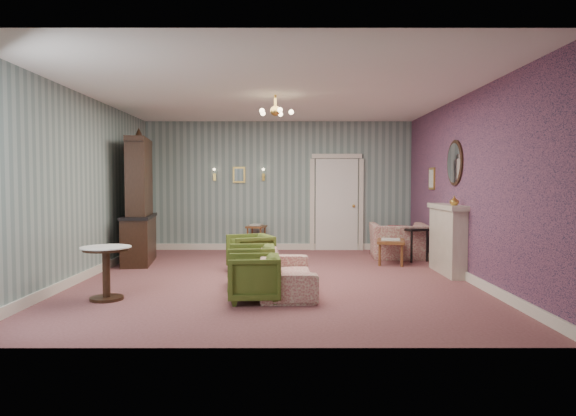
{
  "coord_description": "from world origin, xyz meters",
  "views": [
    {
      "loc": [
        0.19,
        -8.18,
        1.52
      ],
      "look_at": [
        0.2,
        0.4,
        1.1
      ],
      "focal_mm": 32.22,
      "sensor_mm": 36.0,
      "label": 1
    }
  ],
  "objects_px": {
    "side_table_black": "(414,245)",
    "pedestal_table": "(106,273)",
    "dresser": "(139,197)",
    "olive_chair_a": "(254,276)",
    "olive_chair_c": "(250,251)",
    "coffee_table": "(390,251)",
    "olive_chair_b": "(251,264)",
    "wingback_chair": "(398,235)",
    "fireplace": "(447,239)",
    "sofa_chintz": "(287,265)"
  },
  "relations": [
    {
      "from": "olive_chair_a",
      "to": "coffee_table",
      "type": "relative_size",
      "value": 0.75
    },
    {
      "from": "fireplace",
      "to": "coffee_table",
      "type": "relative_size",
      "value": 1.57
    },
    {
      "from": "olive_chair_c",
      "to": "side_table_black",
      "type": "height_order",
      "value": "olive_chair_c"
    },
    {
      "from": "dresser",
      "to": "olive_chair_b",
      "type": "bearing_deg",
      "value": -53.12
    },
    {
      "from": "sofa_chintz",
      "to": "side_table_black",
      "type": "height_order",
      "value": "sofa_chintz"
    },
    {
      "from": "olive_chair_b",
      "to": "dresser",
      "type": "distance_m",
      "value": 3.34
    },
    {
      "from": "olive_chair_a",
      "to": "fireplace",
      "type": "height_order",
      "value": "fireplace"
    },
    {
      "from": "sofa_chintz",
      "to": "dresser",
      "type": "xyz_separation_m",
      "value": [
        -2.8,
        2.52,
        0.88
      ]
    },
    {
      "from": "side_table_black",
      "to": "sofa_chintz",
      "type": "bearing_deg",
      "value": -132.23
    },
    {
      "from": "olive_chair_b",
      "to": "coffee_table",
      "type": "relative_size",
      "value": 0.77
    },
    {
      "from": "coffee_table",
      "to": "pedestal_table",
      "type": "height_order",
      "value": "pedestal_table"
    },
    {
      "from": "pedestal_table",
      "to": "fireplace",
      "type": "bearing_deg",
      "value": 21.07
    },
    {
      "from": "sofa_chintz",
      "to": "wingback_chair",
      "type": "distance_m",
      "value": 3.84
    },
    {
      "from": "olive_chair_c",
      "to": "wingback_chair",
      "type": "distance_m",
      "value": 3.28
    },
    {
      "from": "olive_chair_a",
      "to": "side_table_black",
      "type": "xyz_separation_m",
      "value": [
        2.89,
        3.4,
        -0.01
      ]
    },
    {
      "from": "sofa_chintz",
      "to": "dresser",
      "type": "relative_size",
      "value": 0.75
    },
    {
      "from": "olive_chair_a",
      "to": "side_table_black",
      "type": "height_order",
      "value": "olive_chair_a"
    },
    {
      "from": "olive_chair_c",
      "to": "coffee_table",
      "type": "height_order",
      "value": "olive_chair_c"
    },
    {
      "from": "sofa_chintz",
      "to": "olive_chair_a",
      "type": "bearing_deg",
      "value": 145.93
    },
    {
      "from": "olive_chair_a",
      "to": "wingback_chair",
      "type": "height_order",
      "value": "wingback_chair"
    },
    {
      "from": "dresser",
      "to": "olive_chair_a",
      "type": "bearing_deg",
      "value": -61.7
    },
    {
      "from": "olive_chair_a",
      "to": "fireplace",
      "type": "bearing_deg",
      "value": 119.06
    },
    {
      "from": "olive_chair_c",
      "to": "dresser",
      "type": "xyz_separation_m",
      "value": [
        -2.18,
        1.01,
        0.89
      ]
    },
    {
      "from": "olive_chair_c",
      "to": "coffee_table",
      "type": "relative_size",
      "value": 0.8
    },
    {
      "from": "dresser",
      "to": "sofa_chintz",
      "type": "bearing_deg",
      "value": -50.37
    },
    {
      "from": "olive_chair_c",
      "to": "wingback_chair",
      "type": "xyz_separation_m",
      "value": [
        2.86,
        1.6,
        0.12
      ]
    },
    {
      "from": "olive_chair_a",
      "to": "coffee_table",
      "type": "bearing_deg",
      "value": 138.66
    },
    {
      "from": "olive_chair_b",
      "to": "side_table_black",
      "type": "height_order",
      "value": "olive_chair_b"
    },
    {
      "from": "fireplace",
      "to": "pedestal_table",
      "type": "distance_m",
      "value": 5.38
    },
    {
      "from": "olive_chair_a",
      "to": "coffee_table",
      "type": "distance_m",
      "value": 3.94
    },
    {
      "from": "wingback_chair",
      "to": "pedestal_table",
      "type": "bearing_deg",
      "value": 41.85
    },
    {
      "from": "dresser",
      "to": "side_table_black",
      "type": "relative_size",
      "value": 3.89
    },
    {
      "from": "dresser",
      "to": "side_table_black",
      "type": "height_order",
      "value": "dresser"
    },
    {
      "from": "wingback_chair",
      "to": "side_table_black",
      "type": "xyz_separation_m",
      "value": [
        0.23,
        -0.39,
        -0.15
      ]
    },
    {
      "from": "side_table_black",
      "to": "pedestal_table",
      "type": "relative_size",
      "value": 0.92
    },
    {
      "from": "olive_chair_a",
      "to": "olive_chair_c",
      "type": "xyz_separation_m",
      "value": [
        -0.2,
        2.19,
        0.02
      ]
    },
    {
      "from": "sofa_chintz",
      "to": "dresser",
      "type": "height_order",
      "value": "dresser"
    },
    {
      "from": "dresser",
      "to": "pedestal_table",
      "type": "height_order",
      "value": "dresser"
    },
    {
      "from": "dresser",
      "to": "pedestal_table",
      "type": "relative_size",
      "value": 3.56
    },
    {
      "from": "coffee_table",
      "to": "sofa_chintz",
      "type": "bearing_deg",
      "value": -128.46
    },
    {
      "from": "olive_chair_b",
      "to": "fireplace",
      "type": "distance_m",
      "value": 3.39
    },
    {
      "from": "olive_chair_b",
      "to": "pedestal_table",
      "type": "distance_m",
      "value": 2.0
    },
    {
      "from": "olive_chair_b",
      "to": "dresser",
      "type": "xyz_separation_m",
      "value": [
        -2.28,
        2.27,
        0.91
      ]
    },
    {
      "from": "olive_chair_c",
      "to": "fireplace",
      "type": "height_order",
      "value": "fireplace"
    },
    {
      "from": "coffee_table",
      "to": "pedestal_table",
      "type": "relative_size",
      "value": 1.27
    },
    {
      "from": "side_table_black",
      "to": "pedestal_table",
      "type": "xyz_separation_m",
      "value": [
        -4.81,
        -3.3,
        0.03
      ]
    },
    {
      "from": "side_table_black",
      "to": "olive_chair_c",
      "type": "bearing_deg",
      "value": -158.58
    },
    {
      "from": "olive_chair_a",
      "to": "dresser",
      "type": "xyz_separation_m",
      "value": [
        -2.38,
        3.2,
        0.91
      ]
    },
    {
      "from": "coffee_table",
      "to": "side_table_black",
      "type": "bearing_deg",
      "value": 26.7
    },
    {
      "from": "coffee_table",
      "to": "olive_chair_b",
      "type": "bearing_deg",
      "value": -138.27
    }
  ]
}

